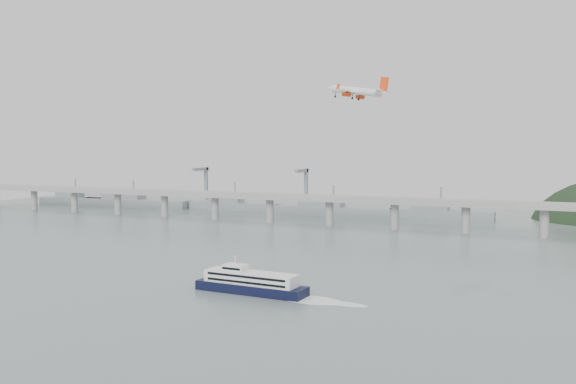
% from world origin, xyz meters
% --- Properties ---
extents(ground, '(900.00, 900.00, 0.00)m').
position_xyz_m(ground, '(0.00, 0.00, 0.00)').
color(ground, slate).
rests_on(ground, ground).
extents(bridge, '(800.00, 22.00, 23.90)m').
position_xyz_m(bridge, '(-1.15, 200.00, 17.65)').
color(bridge, '#959592').
rests_on(bridge, ground).
extents(distant_fleet, '(453.00, 60.90, 40.00)m').
position_xyz_m(distant_fleet, '(-155.36, 265.08, 6.22)').
color(distant_fleet, gray).
rests_on(distant_fleet, ground).
extents(ferry, '(77.86, 15.69, 14.68)m').
position_xyz_m(ferry, '(14.80, -15.16, 3.98)').
color(ferry, black).
rests_on(ferry, ground).
extents(airliner, '(37.57, 35.04, 10.74)m').
position_xyz_m(airliner, '(32.64, 67.27, 87.45)').
color(airliner, white).
rests_on(airliner, ground).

